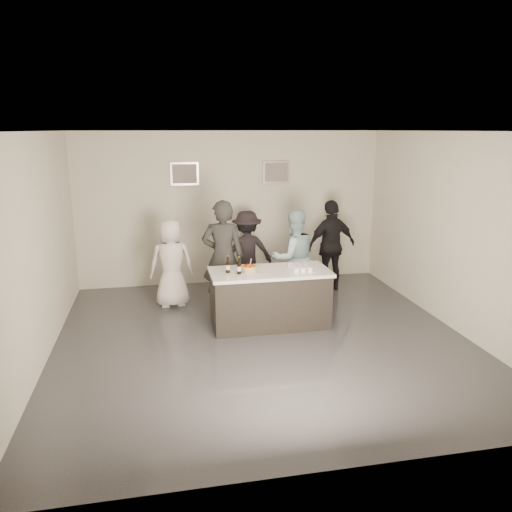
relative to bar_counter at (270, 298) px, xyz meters
name	(u,v)px	position (x,y,z in m)	size (l,w,h in m)	color
floor	(263,339)	(-0.23, -0.53, -0.45)	(6.00, 6.00, 0.00)	#3D3D42
ceiling	(263,131)	(-0.23, -0.53, 2.55)	(6.00, 6.00, 0.00)	white
wall_back	(231,208)	(-0.23, 2.47, 1.05)	(6.00, 0.04, 3.00)	beige
wall_front	(337,317)	(-0.23, -3.53, 1.05)	(6.00, 0.04, 3.00)	beige
wall_left	(37,250)	(-3.23, -0.53, 1.05)	(0.04, 6.00, 3.00)	beige
wall_right	(455,232)	(2.77, -0.53, 1.05)	(0.04, 6.00, 3.00)	beige
picture_left	(185,174)	(-1.13, 2.44, 1.75)	(0.54, 0.04, 0.44)	#B2B2B7
picture_right	(276,172)	(0.67, 2.44, 1.75)	(0.54, 0.04, 0.44)	#B2B2B7
bar_counter	(270,298)	(0.00, 0.00, 0.00)	(1.86, 0.86, 0.90)	white
cake	(249,269)	(-0.33, -0.01, 0.49)	(0.24, 0.24, 0.08)	yellow
beer_bottle_a	(228,264)	(-0.66, 0.01, 0.58)	(0.07, 0.07, 0.26)	black
beer_bottle_b	(239,266)	(-0.50, -0.10, 0.58)	(0.07, 0.07, 0.26)	black
tumbler_cluster	(300,267)	(0.48, -0.05, 0.49)	(0.30, 0.40, 0.08)	yellow
candles	(252,276)	(-0.33, -0.26, 0.45)	(0.24, 0.08, 0.01)	pink
person_main_black	(223,257)	(-0.64, 0.72, 0.51)	(0.70, 0.46, 1.92)	#262626
person_main_blue	(294,258)	(0.62, 0.85, 0.40)	(0.83, 0.65, 1.71)	#9AC0C9
person_guest_left	(171,263)	(-1.47, 1.22, 0.32)	(0.76, 0.49, 1.55)	silver
person_guest_right	(331,246)	(1.55, 1.54, 0.42)	(1.02, 0.43, 1.74)	black
person_guest_back	(247,251)	(-0.04, 1.79, 0.33)	(1.00, 0.58, 1.55)	black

